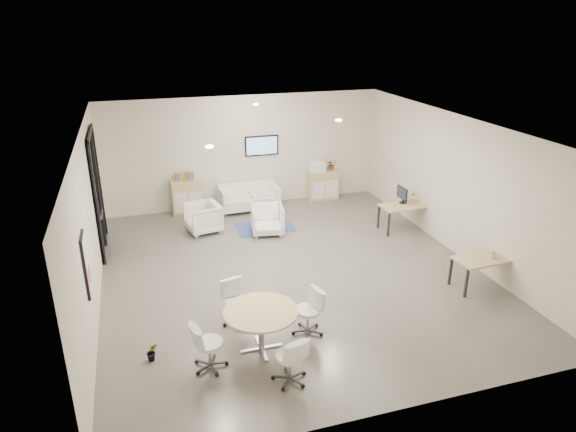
# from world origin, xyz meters

# --- Properties ---
(room_shell) EXTENTS (9.60, 10.60, 4.80)m
(room_shell) POSITION_xyz_m (0.00, 0.00, 1.60)
(room_shell) COLOR #585450
(room_shell) RESTS_ON ground
(glass_door) EXTENTS (0.09, 1.90, 2.85)m
(glass_door) POSITION_xyz_m (-3.95, 2.51, 1.50)
(glass_door) COLOR black
(glass_door) RESTS_ON room_shell
(artwork) EXTENTS (0.05, 0.54, 1.04)m
(artwork) POSITION_xyz_m (-3.97, -1.60, 1.55)
(artwork) COLOR black
(artwork) RESTS_ON room_shell
(wall_tv) EXTENTS (0.98, 0.06, 0.58)m
(wall_tv) POSITION_xyz_m (0.50, 4.46, 1.75)
(wall_tv) COLOR black
(wall_tv) RESTS_ON room_shell
(ceiling_spots) EXTENTS (3.14, 4.14, 0.03)m
(ceiling_spots) POSITION_xyz_m (-0.20, 0.83, 3.18)
(ceiling_spots) COLOR #FFEAC6
(ceiling_spots) RESTS_ON room_shell
(sideboard_left) EXTENTS (0.87, 0.45, 0.98)m
(sideboard_left) POSITION_xyz_m (-1.73, 4.25, 0.49)
(sideboard_left) COLOR tan
(sideboard_left) RESTS_ON room_shell
(sideboard_right) EXTENTS (0.90, 0.44, 0.90)m
(sideboard_right) POSITION_xyz_m (2.34, 4.26, 0.45)
(sideboard_right) COLOR tan
(sideboard_right) RESTS_ON room_shell
(books) EXTENTS (0.50, 0.14, 0.22)m
(books) POSITION_xyz_m (-1.77, 4.25, 1.09)
(books) COLOR red
(books) RESTS_ON sideboard_left
(printer) EXTENTS (0.50, 0.42, 0.34)m
(printer) POSITION_xyz_m (2.12, 4.26, 1.06)
(printer) COLOR white
(printer) RESTS_ON sideboard_right
(loveseat) EXTENTS (1.71, 0.92, 0.63)m
(loveseat) POSITION_xyz_m (-0.02, 4.08, 0.34)
(loveseat) COLOR silver
(loveseat) RESTS_ON room_shell
(blue_rug) EXTENTS (1.48, 0.99, 0.01)m
(blue_rug) POSITION_xyz_m (0.07, 2.58, 0.01)
(blue_rug) COLOR #2E468D
(blue_rug) RESTS_ON room_shell
(armchair_left) EXTENTS (0.90, 0.94, 0.84)m
(armchair_left) POSITION_xyz_m (-1.51, 2.81, 0.42)
(armchair_left) COLOR silver
(armchair_left) RESTS_ON room_shell
(armchair_right) EXTENTS (0.91, 0.87, 0.82)m
(armchair_right) POSITION_xyz_m (0.04, 2.20, 0.41)
(armchair_right) COLOR silver
(armchair_right) RESTS_ON room_shell
(desk_rear) EXTENTS (1.34, 0.71, 0.69)m
(desk_rear) POSITION_xyz_m (3.54, 1.39, 0.62)
(desk_rear) COLOR tan
(desk_rear) RESTS_ON room_shell
(desk_front) EXTENTS (1.32, 0.73, 0.67)m
(desk_front) POSITION_xyz_m (3.58, -1.79, 0.60)
(desk_front) COLOR tan
(desk_front) RESTS_ON room_shell
(monitor) EXTENTS (0.20, 0.50, 0.44)m
(monitor) POSITION_xyz_m (3.50, 1.54, 0.92)
(monitor) COLOR black
(monitor) RESTS_ON desk_rear
(round_table) EXTENTS (1.24, 1.24, 0.75)m
(round_table) POSITION_xyz_m (-1.34, -2.53, 0.67)
(round_table) COLOR tan
(round_table) RESTS_ON room_shell
(meeting_chairs) EXTENTS (2.51, 2.51, 0.82)m
(meeting_chairs) POSITION_xyz_m (-1.34, -2.53, 0.41)
(meeting_chairs) COLOR white
(meeting_chairs) RESTS_ON room_shell
(plant_cabinet) EXTENTS (0.33, 0.35, 0.24)m
(plant_cabinet) POSITION_xyz_m (2.61, 4.29, 1.02)
(plant_cabinet) COLOR #3F7F3F
(plant_cabinet) RESTS_ON sideboard_right
(plant_floor) EXTENTS (0.21, 0.34, 0.15)m
(plant_floor) POSITION_xyz_m (-3.12, -2.29, 0.07)
(plant_floor) COLOR #3F7F3F
(plant_floor) RESTS_ON room_shell
(cup) EXTENTS (0.16, 0.15, 0.13)m
(cup) POSITION_xyz_m (3.71, -1.87, 0.73)
(cup) COLOR white
(cup) RESTS_ON desk_front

